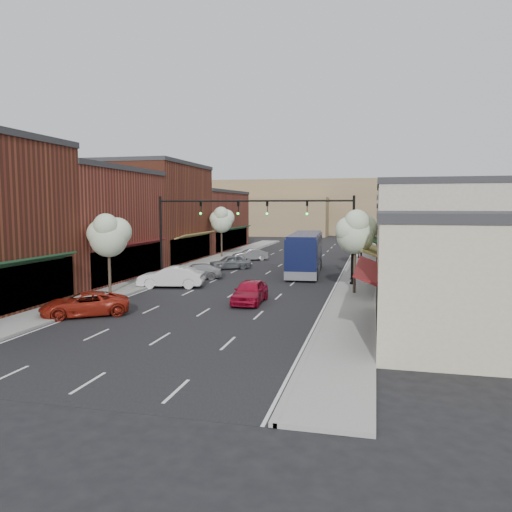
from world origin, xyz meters
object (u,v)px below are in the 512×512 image
Objects in this scene: parked_car_a at (85,304)px; parked_car_c at (195,272)px; parked_car_b at (171,277)px; tree_left_near at (109,235)px; signal_mast_right at (323,226)px; tree_right_far at (362,228)px; parked_car_e at (250,255)px; tree_right_near at (356,231)px; parked_car_d at (230,262)px; coach_bus at (305,253)px; signal_mast_left at (187,225)px; tree_left_far at (222,219)px; red_hatchback at (250,292)px; lamp_post_far at (359,234)px; lamp_post_near at (352,245)px.

parked_car_a reaches higher than parked_car_c.
tree_left_near is at bearing -45.84° from parked_car_b.
tree_left_near is at bearing -149.86° from signal_mast_right.
parked_car_b is (-13.74, -16.03, -3.17)m from tree_right_far.
tree_right_near is at bearing 0.84° from parked_car_e.
signal_mast_right is 13.06m from parked_car_d.
coach_bus is 2.46× the size of parked_car_b.
signal_mast_left is 1.51× the size of tree_right_far.
tree_right_near is at bearing -90.00° from tree_right_far.
parked_car_e is (2.00, 30.16, -0.01)m from parked_car_a.
tree_right_near is (2.73, -4.05, -0.17)m from signal_mast_right.
tree_left_near reaches higher than tree_right_far.
parked_car_d reaches higher than parked_car_c.
parked_car_b is at bearing -26.46° from parked_car_c.
parked_car_b reaches higher than parked_car_c.
tree_left_far is (-0.00, 26.00, 0.38)m from tree_left_near.
tree_left_near is 10.80m from red_hatchback.
lamp_post_far reaches higher than parked_car_d.
lamp_post_far is (-0.55, 24.06, -1.45)m from tree_right_near.
signal_mast_right is at bearing 65.97° from red_hatchback.
parked_car_e is (1.42, 15.74, -3.96)m from signal_mast_left.
parked_car_b is at bearing -130.61° from tree_right_far.
parked_car_c is (1.10, 14.84, -0.02)m from parked_car_a.
lamp_post_near is at bearing 61.28° from red_hatchback.
red_hatchback is at bearing -12.20° from parked_car_d.
tree_left_far is 16.61m from coach_bus.
lamp_post_near is at bearing -43.89° from tree_left_far.
coach_bus reaches higher than red_hatchback.
red_hatchback is 0.98× the size of parked_car_c.
tree_right_far is 1.22× the size of lamp_post_far.
parked_car_c is (-8.52, -6.02, -1.27)m from coach_bus.
parked_car_c is at bearing -39.94° from parked_car_d.
tree_left_far is 1.48× the size of parked_car_d.
tree_right_near is 1.34× the size of lamp_post_near.
parked_car_e is at bearing 125.35° from coach_bus.
parked_car_e is (-12.00, -4.26, -2.35)m from lamp_post_far.
parked_car_a is at bearing -145.80° from red_hatchback.
parked_car_e is at bearing 153.93° from parked_car_c.
lamp_post_far is (13.42, 20.00, -1.62)m from signal_mast_left.
coach_bus is 2.76× the size of red_hatchback.
parked_car_d reaches higher than parked_car_e.
parked_car_b is at bearing -86.86° from signal_mast_left.
parked_car_a is at bearing -35.33° from parked_car_e.
signal_mast_left is at bearing 143.32° from parked_car_a.
signal_mast_right reaches higher than coach_bus.
signal_mast_left is 11.42m from coach_bus.
lamp_post_near is (16.05, 10.56, -1.22)m from tree_left_near.
tree_left_far is 1.36× the size of parked_car_c.
coach_bus is (-4.93, 10.49, -2.53)m from tree_right_near.
red_hatchback is at bearing 15.16° from parked_car_c.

